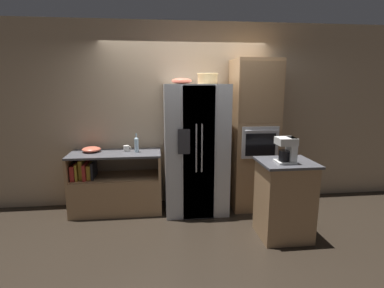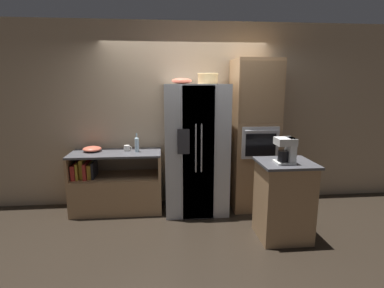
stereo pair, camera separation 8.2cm
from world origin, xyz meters
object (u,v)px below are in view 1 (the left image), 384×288
object	(u,v)px
wall_oven	(253,135)
mug	(127,148)
bottle_tall	(137,144)
mixing_bowl	(91,149)
refrigerator	(195,149)
coffee_maker	(288,149)
fruit_bowl	(182,81)
wicker_basket	(208,78)

from	to	relation	value
wall_oven	mug	bearing A→B (deg)	176.72
bottle_tall	mixing_bowl	bearing A→B (deg)	172.56
refrigerator	coffee_maker	bearing A→B (deg)	-46.51
fruit_bowl	wall_oven	bearing A→B (deg)	4.36
mug	bottle_tall	bearing A→B (deg)	-25.84
wall_oven	mug	distance (m)	1.91
coffee_maker	wicker_basket	bearing A→B (deg)	126.02
wicker_basket	fruit_bowl	distance (m)	0.39
mixing_bowl	coffee_maker	world-z (taller)	coffee_maker
wicker_basket	fruit_bowl	xyz separation A→B (m)	(-0.38, -0.09, -0.04)
refrigerator	coffee_maker	xyz separation A→B (m)	(0.96, -1.01, 0.19)
wall_oven	wicker_basket	distance (m)	1.10
refrigerator	coffee_maker	world-z (taller)	refrigerator
wicker_basket	fruit_bowl	bearing A→B (deg)	-166.65
bottle_tall	coffee_maker	xyz separation A→B (m)	(1.82, -1.10, 0.12)
wall_oven	coffee_maker	bearing A→B (deg)	-85.91
wall_oven	coffee_maker	world-z (taller)	wall_oven
bottle_tall	coffee_maker	bearing A→B (deg)	-31.07
wicker_basket	mug	distance (m)	1.58
fruit_bowl	mug	xyz separation A→B (m)	(-0.81, 0.19, -0.98)
wicker_basket	bottle_tall	world-z (taller)	wicker_basket
wicker_basket	coffee_maker	size ratio (longest dim) A/B	1.00
mug	fruit_bowl	bearing A→B (deg)	-13.21
mug	mixing_bowl	xyz separation A→B (m)	(-0.51, 0.01, -0.00)
refrigerator	fruit_bowl	distance (m)	1.00
wall_oven	mug	xyz separation A→B (m)	(-1.90, 0.11, -0.18)
wall_oven	fruit_bowl	xyz separation A→B (m)	(-1.08, -0.08, 0.80)
refrigerator	fruit_bowl	xyz separation A→B (m)	(-0.20, -0.03, 0.98)
mug	wall_oven	bearing A→B (deg)	-3.28
wicker_basket	mixing_bowl	bearing A→B (deg)	176.20
coffee_maker	mug	bearing A→B (deg)	149.32
fruit_bowl	coffee_maker	world-z (taller)	fruit_bowl
wicker_basket	mug	xyz separation A→B (m)	(-1.19, 0.10, -1.02)
fruit_bowl	bottle_tall	size ratio (longest dim) A/B	1.02
refrigerator	mug	distance (m)	1.03
wall_oven	wicker_basket	world-z (taller)	wall_oven
bottle_tall	mug	xyz separation A→B (m)	(-0.15, 0.07, -0.08)
fruit_bowl	coffee_maker	distance (m)	1.71
refrigerator	mug	bearing A→B (deg)	171.01
wall_oven	mixing_bowl	bearing A→B (deg)	177.12
wicker_basket	fruit_bowl	size ratio (longest dim) A/B	1.06
mixing_bowl	wall_oven	bearing A→B (deg)	-2.88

